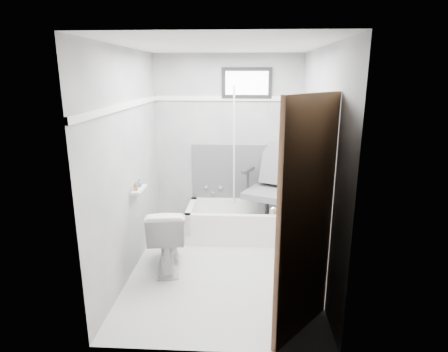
# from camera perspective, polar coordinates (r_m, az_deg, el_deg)

# --- Properties ---
(floor) EXTENTS (2.60, 2.60, 0.00)m
(floor) POSITION_cam_1_polar(r_m,az_deg,el_deg) (4.36, -0.26, -14.04)
(floor) COLOR silver
(floor) RESTS_ON ground
(ceiling) EXTENTS (2.60, 2.60, 0.00)m
(ceiling) POSITION_cam_1_polar(r_m,az_deg,el_deg) (3.81, -0.30, 19.30)
(ceiling) COLOR silver
(ceiling) RESTS_ON floor
(wall_back) EXTENTS (2.00, 0.02, 2.40)m
(wall_back) POSITION_cam_1_polar(r_m,az_deg,el_deg) (5.18, 0.57, 4.89)
(wall_back) COLOR slate
(wall_back) RESTS_ON floor
(wall_front) EXTENTS (2.00, 0.02, 2.40)m
(wall_front) POSITION_cam_1_polar(r_m,az_deg,el_deg) (2.67, -1.94, -5.15)
(wall_front) COLOR slate
(wall_front) RESTS_ON floor
(wall_left) EXTENTS (0.02, 2.60, 2.40)m
(wall_left) POSITION_cam_1_polar(r_m,az_deg,el_deg) (4.09, -14.40, 1.62)
(wall_left) COLOR slate
(wall_left) RESTS_ON floor
(wall_right) EXTENTS (0.02, 2.60, 2.40)m
(wall_right) POSITION_cam_1_polar(r_m,az_deg,el_deg) (3.98, 14.25, 1.25)
(wall_right) COLOR slate
(wall_right) RESTS_ON floor
(bathtub) EXTENTS (1.50, 0.70, 0.42)m
(bathtub) POSITION_cam_1_polar(r_m,az_deg,el_deg) (5.10, 2.96, -6.91)
(bathtub) COLOR white
(bathtub) RESTS_ON floor
(office_chair) EXTENTS (0.87, 0.87, 1.14)m
(office_chair) POSITION_cam_1_polar(r_m,az_deg,el_deg) (4.97, 6.68, -1.74)
(office_chair) COLOR slate
(office_chair) RESTS_ON bathtub
(toilet) EXTENTS (0.52, 0.79, 0.73)m
(toilet) POSITION_cam_1_polar(r_m,az_deg,el_deg) (4.29, -8.65, -9.28)
(toilet) COLOR white
(toilet) RESTS_ON floor
(door) EXTENTS (0.78, 0.78, 2.00)m
(door) POSITION_cam_1_polar(r_m,az_deg,el_deg) (2.86, 18.38, -8.89)
(door) COLOR #522F1E
(door) RESTS_ON floor
(window) EXTENTS (0.66, 0.04, 0.40)m
(window) POSITION_cam_1_polar(r_m,az_deg,el_deg) (5.08, 3.50, 13.97)
(window) COLOR black
(window) RESTS_ON wall_back
(backerboard) EXTENTS (1.50, 0.02, 0.78)m
(backerboard) POSITION_cam_1_polar(r_m,az_deg,el_deg) (5.25, 3.28, 0.54)
(backerboard) COLOR #4C4C4F
(backerboard) RESTS_ON wall_back
(trim_back) EXTENTS (2.00, 0.02, 0.06)m
(trim_back) POSITION_cam_1_polar(r_m,az_deg,el_deg) (5.09, 0.59, 11.74)
(trim_back) COLOR white
(trim_back) RESTS_ON wall_back
(trim_left) EXTENTS (0.02, 2.60, 0.06)m
(trim_left) POSITION_cam_1_polar(r_m,az_deg,el_deg) (3.99, -14.81, 10.29)
(trim_left) COLOR white
(trim_left) RESTS_ON wall_left
(pole) EXTENTS (0.02, 0.44, 1.91)m
(pole) POSITION_cam_1_polar(r_m,az_deg,el_deg) (4.97, 1.54, 2.69)
(pole) COLOR white
(pole) RESTS_ON bathtub
(shelf) EXTENTS (0.10, 0.32, 0.02)m
(shelf) POSITION_cam_1_polar(r_m,az_deg,el_deg) (4.25, -12.82, -1.98)
(shelf) COLOR white
(shelf) RESTS_ON wall_left
(soap_bottle_a) EXTENTS (0.04, 0.04, 0.09)m
(soap_bottle_a) POSITION_cam_1_polar(r_m,az_deg,el_deg) (4.16, -13.30, -1.44)
(soap_bottle_a) COLOR olive
(soap_bottle_a) RESTS_ON shelf
(soap_bottle_b) EXTENTS (0.09, 0.09, 0.09)m
(soap_bottle_b) POSITION_cam_1_polar(r_m,az_deg,el_deg) (4.29, -12.78, -0.99)
(soap_bottle_b) COLOR slate
(soap_bottle_b) RESTS_ON shelf
(faucet) EXTENTS (0.26, 0.10, 0.16)m
(faucet) POSITION_cam_1_polar(r_m,az_deg,el_deg) (5.32, -1.61, -2.05)
(faucet) COLOR silver
(faucet) RESTS_ON wall_back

